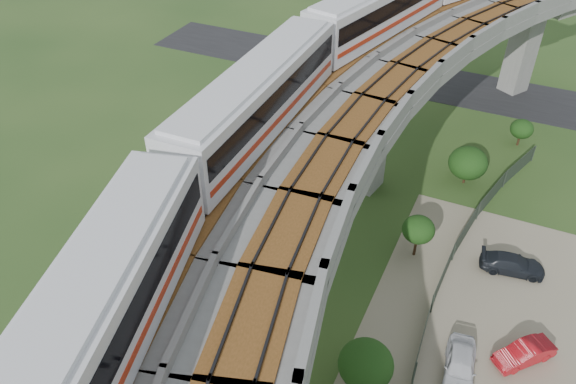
% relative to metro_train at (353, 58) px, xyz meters
% --- Properties ---
extents(ground, '(160.00, 160.00, 0.00)m').
position_rel_metro_train_xyz_m(ground, '(-0.64, -5.87, -12.31)').
color(ground, '#2B4B1E').
rests_on(ground, ground).
extents(dirt_lot, '(18.00, 26.00, 0.04)m').
position_rel_metro_train_xyz_m(dirt_lot, '(13.36, -7.87, -12.29)').
color(dirt_lot, gray).
rests_on(dirt_lot, ground).
extents(asphalt_road, '(60.00, 8.00, 0.03)m').
position_rel_metro_train_xyz_m(asphalt_road, '(-0.64, 24.13, -12.29)').
color(asphalt_road, '#232326').
rests_on(asphalt_road, ground).
extents(viaduct, '(19.58, 73.98, 11.40)m').
position_rel_metro_train_xyz_m(viaduct, '(3.21, -5.87, -3.26)').
color(viaduct, '#99968E').
rests_on(viaduct, ground).
extents(metro_train, '(13.44, 61.02, 3.64)m').
position_rel_metro_train_xyz_m(metro_train, '(0.00, 0.00, 0.00)').
color(metro_train, white).
rests_on(metro_train, ground).
extents(fence, '(3.87, 38.73, 1.50)m').
position_rel_metro_train_xyz_m(fence, '(9.12, -5.87, -11.56)').
color(fence, '#2D382D').
rests_on(fence, ground).
extents(tree_0, '(1.90, 1.90, 2.39)m').
position_rel_metro_train_xyz_m(tree_0, '(10.25, 15.50, -10.73)').
color(tree_0, '#382314').
rests_on(tree_0, ground).
extents(tree_1, '(2.94, 2.94, 3.10)m').
position_rel_metro_train_xyz_m(tree_1, '(7.12, 8.10, -10.46)').
color(tree_1, '#382314').
rests_on(tree_1, ground).
extents(tree_2, '(2.11, 2.11, 3.14)m').
position_rel_metro_train_xyz_m(tree_2, '(5.68, -1.46, -10.08)').
color(tree_2, '#382314').
rests_on(tree_2, ground).
extents(tree_3, '(2.84, 2.84, 3.12)m').
position_rel_metro_train_xyz_m(tree_3, '(5.80, -12.30, -10.40)').
color(tree_3, '#382314').
rests_on(tree_3, ground).
extents(car_white, '(2.06, 4.15, 1.36)m').
position_rel_metro_train_xyz_m(car_white, '(10.16, -9.46, -11.59)').
color(car_white, white).
rests_on(car_white, dirt_lot).
extents(car_red, '(3.27, 3.38, 1.15)m').
position_rel_metro_train_xyz_m(car_red, '(13.17, -7.10, -11.69)').
color(car_red, '#B11018').
rests_on(car_red, dirt_lot).
extents(car_dark, '(4.22, 2.26, 1.16)m').
position_rel_metro_train_xyz_m(car_dark, '(11.71, -0.30, -11.69)').
color(car_dark, black).
rests_on(car_dark, dirt_lot).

